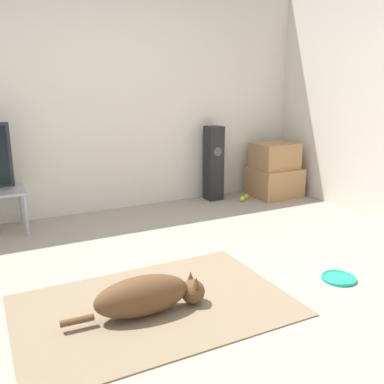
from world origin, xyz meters
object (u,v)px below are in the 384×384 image
at_px(cardboard_box_upper, 275,156).
at_px(floor_speaker, 214,163).
at_px(frisbee, 339,278).
at_px(tennis_ball_by_boxes, 246,196).
at_px(tennis_ball_near_speaker, 242,199).
at_px(cardboard_box_lower, 275,182).
at_px(dog, 148,295).

bearing_deg(cardboard_box_upper, floor_speaker, 164.29).
relative_size(frisbee, cardboard_box_upper, 0.50).
relative_size(frisbee, tennis_ball_by_boxes, 3.90).
relative_size(cardboard_box_upper, tennis_ball_near_speaker, 7.72).
height_order(cardboard_box_upper, tennis_ball_near_speaker, cardboard_box_upper).
bearing_deg(cardboard_box_lower, frisbee, -116.05).
bearing_deg(tennis_ball_near_speaker, floor_speaker, 136.87).
bearing_deg(floor_speaker, tennis_ball_near_speaker, -43.13).
relative_size(dog, cardboard_box_lower, 1.61).
bearing_deg(cardboard_box_upper, frisbee, -115.67).
bearing_deg(tennis_ball_near_speaker, cardboard_box_upper, 4.18).
distance_m(frisbee, tennis_ball_by_boxes, 2.29).
bearing_deg(floor_speaker, frisbee, -96.58).
xyz_separation_m(cardboard_box_lower, cardboard_box_upper, (-0.01, 0.01, 0.34)).
bearing_deg(frisbee, cardboard_box_lower, 63.95).
xyz_separation_m(dog, floor_speaker, (1.73, 2.19, 0.32)).
height_order(dog, cardboard_box_upper, cardboard_box_upper).
distance_m(dog, tennis_ball_near_speaker, 2.79).
bearing_deg(dog, tennis_ball_by_boxes, 43.62).
distance_m(frisbee, cardboard_box_lower, 2.40).
height_order(dog, tennis_ball_near_speaker, dog).
bearing_deg(cardboard_box_lower, tennis_ball_by_boxes, 174.63).
xyz_separation_m(frisbee, cardboard_box_lower, (1.05, 2.15, 0.17)).
relative_size(tennis_ball_by_boxes, tennis_ball_near_speaker, 1.00).
xyz_separation_m(frisbee, tennis_ball_near_speaker, (0.54, 2.13, 0.02)).
bearing_deg(cardboard_box_lower, tennis_ball_near_speaker, -177.01).
bearing_deg(cardboard_box_lower, cardboard_box_upper, 143.32).
bearing_deg(floor_speaker, dog, -128.32).
xyz_separation_m(cardboard_box_lower, floor_speaker, (-0.78, 0.22, 0.27)).
bearing_deg(tennis_ball_by_boxes, cardboard_box_lower, -5.37).
bearing_deg(frisbee, floor_speaker, 83.42).
bearing_deg(dog, floor_speaker, 51.68).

